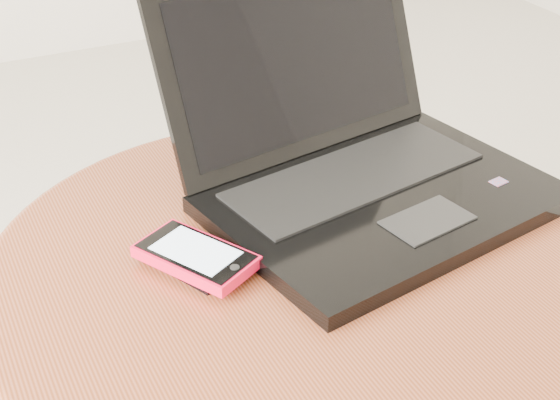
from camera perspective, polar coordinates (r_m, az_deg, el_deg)
name	(u,v)px	position (r m, az deg, el deg)	size (l,w,h in m)	color
table	(291,337)	(0.96, 0.76, -9.47)	(0.67, 0.67, 0.54)	#552F15
laptop	(357,158)	(0.98, 5.36, 2.88)	(0.44, 0.42, 0.24)	black
phone_black	(191,261)	(0.88, -6.23, -4.23)	(0.09, 0.12, 0.01)	black
phone_pink	(196,256)	(0.86, -5.85, -3.88)	(0.12, 0.14, 0.02)	#F70F38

